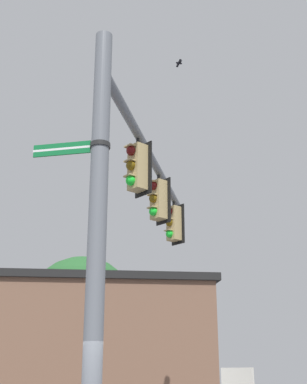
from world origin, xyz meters
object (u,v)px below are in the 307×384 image
Objects in this scene: traffic_light_mid_inner at (158,200)px; traffic_light_mid_outer at (173,223)px; traffic_light_nearest_pole at (137,167)px; bird_flying at (179,63)px; street_name_sign at (84,147)px.

traffic_light_mid_inner is 2.35m from traffic_light_mid_outer.
traffic_light_nearest_pole is 2.35m from traffic_light_mid_inner.
bird_flying is at bearing -72.03° from traffic_light_nearest_pole.
traffic_light_nearest_pole is 4.08× the size of bird_flying.
traffic_light_nearest_pole is at bearing 126.99° from traffic_light_mid_inner.
traffic_light_mid_inner is (1.41, -1.88, 0.00)m from traffic_light_nearest_pole.
street_name_sign is at bearing 115.23° from bird_flying.
traffic_light_nearest_pole is 1.00× the size of traffic_light_mid_inner.
traffic_light_nearest_pole is 1.15× the size of street_name_sign.
street_name_sign is 6.48m from bird_flying.
traffic_light_mid_inner is 1.00× the size of traffic_light_mid_outer.
traffic_light_mid_inner and traffic_light_mid_outer have the same top height.
traffic_light_mid_outer reaches higher than street_name_sign.
bird_flying reaches higher than traffic_light_nearest_pole.
traffic_light_mid_outer is at bearing -53.01° from traffic_light_mid_inner.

